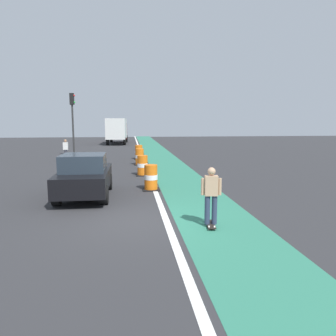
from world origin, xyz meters
TOP-DOWN VIEW (x-y plane):
  - ground_plane at (0.00, 0.00)m, footprint 100.00×100.00m
  - bike_lane_strip at (2.40, 12.00)m, footprint 2.50×80.00m
  - lane_divider_stripe at (0.90, 12.00)m, footprint 0.20×80.00m
  - skateboarder_on_lane at (2.08, -0.88)m, footprint 0.57×0.82m
  - parked_sedan_nearest at (-1.90, 3.19)m, footprint 1.92×4.10m
  - traffic_barrel_front at (0.74, 4.18)m, footprint 0.73×0.73m
  - traffic_barrel_mid at (0.54, 7.95)m, footprint 0.73×0.73m
  - traffic_barrel_back at (0.52, 12.23)m, footprint 0.73×0.73m
  - traffic_barrel_far at (0.56, 15.44)m, footprint 0.73×0.73m
  - delivery_truck_down_block at (-1.67, 32.64)m, footprint 2.58×7.68m
  - traffic_light_corner at (-4.59, 17.21)m, footprint 0.41×0.32m
  - pedestrian_crossing at (-4.77, 14.72)m, footprint 0.34×0.20m

SIDE VIEW (x-z plane):
  - ground_plane at x=0.00m, z-range 0.00..0.00m
  - bike_lane_strip at x=2.40m, z-range 0.00..0.01m
  - lane_divider_stripe at x=0.90m, z-range 0.00..0.01m
  - traffic_barrel_front at x=0.74m, z-range -0.01..1.08m
  - traffic_barrel_mid at x=0.54m, z-range -0.01..1.08m
  - traffic_barrel_back at x=0.52m, z-range -0.01..1.08m
  - traffic_barrel_far at x=0.56m, z-range -0.01..1.08m
  - parked_sedan_nearest at x=-1.90m, z-range -0.02..1.68m
  - pedestrian_crossing at x=-4.77m, z-range 0.06..1.67m
  - skateboarder_on_lane at x=2.08m, z-range 0.07..1.76m
  - delivery_truck_down_block at x=-1.67m, z-range 0.23..3.46m
  - traffic_light_corner at x=-4.59m, z-range 0.95..6.05m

